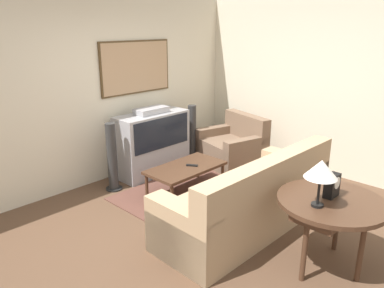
{
  "coord_description": "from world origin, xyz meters",
  "views": [
    {
      "loc": [
        -2.89,
        -2.57,
        2.29
      ],
      "look_at": [
        0.53,
        0.73,
        0.75
      ],
      "focal_mm": 35.0,
      "sensor_mm": 36.0,
      "label": 1
    }
  ],
  "objects_px": {
    "table_lamp": "(321,170)",
    "tv": "(153,143)",
    "console_table": "(331,206)",
    "couch": "(250,202)",
    "speaker_tower_right": "(192,135)",
    "coffee_table": "(186,169)",
    "speaker_tower_left": "(112,159)",
    "armchair": "(233,148)",
    "mantel_clock": "(332,186)"
  },
  "relations": [
    {
      "from": "couch",
      "to": "table_lamp",
      "type": "distance_m",
      "value": 1.22
    },
    {
      "from": "couch",
      "to": "speaker_tower_left",
      "type": "relative_size",
      "value": 2.33
    },
    {
      "from": "tv",
      "to": "armchair",
      "type": "bearing_deg",
      "value": -30.82
    },
    {
      "from": "coffee_table",
      "to": "console_table",
      "type": "height_order",
      "value": "console_table"
    },
    {
      "from": "couch",
      "to": "armchair",
      "type": "distance_m",
      "value": 2.07
    },
    {
      "from": "mantel_clock",
      "to": "speaker_tower_left",
      "type": "xyz_separation_m",
      "value": [
        -0.45,
        2.96,
        -0.37
      ]
    },
    {
      "from": "armchair",
      "to": "console_table",
      "type": "height_order",
      "value": "armchair"
    },
    {
      "from": "couch",
      "to": "speaker_tower_right",
      "type": "bearing_deg",
      "value": -118.67
    },
    {
      "from": "console_table",
      "to": "speaker_tower_left",
      "type": "height_order",
      "value": "speaker_tower_left"
    },
    {
      "from": "table_lamp",
      "to": "speaker_tower_right",
      "type": "bearing_deg",
      "value": 63.87
    },
    {
      "from": "couch",
      "to": "coffee_table",
      "type": "distance_m",
      "value": 1.21
    },
    {
      "from": "console_table",
      "to": "mantel_clock",
      "type": "relative_size",
      "value": 4.48
    },
    {
      "from": "mantel_clock",
      "to": "speaker_tower_right",
      "type": "distance_m",
      "value": 3.21
    },
    {
      "from": "armchair",
      "to": "coffee_table",
      "type": "xyz_separation_m",
      "value": [
        -1.34,
        -0.23,
        0.08
      ]
    },
    {
      "from": "couch",
      "to": "mantel_clock",
      "type": "height_order",
      "value": "mantel_clock"
    },
    {
      "from": "table_lamp",
      "to": "tv",
      "type": "bearing_deg",
      "value": 78.12
    },
    {
      "from": "console_table",
      "to": "speaker_tower_left",
      "type": "relative_size",
      "value": 1.02
    },
    {
      "from": "mantel_clock",
      "to": "speaker_tower_right",
      "type": "relative_size",
      "value": 0.23
    },
    {
      "from": "couch",
      "to": "speaker_tower_right",
      "type": "xyz_separation_m",
      "value": [
        1.16,
        2.04,
        0.13
      ]
    },
    {
      "from": "speaker_tower_right",
      "to": "tv",
      "type": "bearing_deg",
      "value": 174.5
    },
    {
      "from": "mantel_clock",
      "to": "coffee_table",
      "type": "bearing_deg",
      "value": 85.13
    },
    {
      "from": "tv",
      "to": "coffee_table",
      "type": "distance_m",
      "value": 0.95
    },
    {
      "from": "table_lamp",
      "to": "speaker_tower_left",
      "type": "relative_size",
      "value": 0.45
    },
    {
      "from": "coffee_table",
      "to": "speaker_tower_left",
      "type": "height_order",
      "value": "speaker_tower_left"
    },
    {
      "from": "armchair",
      "to": "coffee_table",
      "type": "bearing_deg",
      "value": -65.79
    },
    {
      "from": "tv",
      "to": "console_table",
      "type": "xyz_separation_m",
      "value": [
        -0.42,
        -3.08,
        0.15
      ]
    },
    {
      "from": "armchair",
      "to": "tv",
      "type": "bearing_deg",
      "value": -106.18
    },
    {
      "from": "table_lamp",
      "to": "mantel_clock",
      "type": "xyz_separation_m",
      "value": [
        0.28,
        -0.0,
        -0.24
      ]
    },
    {
      "from": "tv",
      "to": "mantel_clock",
      "type": "height_order",
      "value": "tv"
    },
    {
      "from": "speaker_tower_left",
      "to": "table_lamp",
      "type": "bearing_deg",
      "value": -86.63
    },
    {
      "from": "armchair",
      "to": "mantel_clock",
      "type": "distance_m",
      "value": 2.85
    },
    {
      "from": "mantel_clock",
      "to": "speaker_tower_right",
      "type": "height_order",
      "value": "speaker_tower_right"
    },
    {
      "from": "mantel_clock",
      "to": "armchair",
      "type": "bearing_deg",
      "value": 57.03
    },
    {
      "from": "console_table",
      "to": "tv",
      "type": "bearing_deg",
      "value": 82.18
    },
    {
      "from": "console_table",
      "to": "couch",
      "type": "bearing_deg",
      "value": 85.65
    },
    {
      "from": "coffee_table",
      "to": "mantel_clock",
      "type": "distance_m",
      "value": 2.18
    },
    {
      "from": "tv",
      "to": "table_lamp",
      "type": "distance_m",
      "value": 3.16
    },
    {
      "from": "armchair",
      "to": "console_table",
      "type": "distance_m",
      "value": 2.89
    },
    {
      "from": "mantel_clock",
      "to": "speaker_tower_left",
      "type": "distance_m",
      "value": 3.02
    },
    {
      "from": "tv",
      "to": "table_lamp",
      "type": "xyz_separation_m",
      "value": [
        -0.64,
        -3.04,
        0.57
      ]
    },
    {
      "from": "coffee_table",
      "to": "table_lamp",
      "type": "distance_m",
      "value": 2.28
    },
    {
      "from": "couch",
      "to": "speaker_tower_left",
      "type": "height_order",
      "value": "speaker_tower_left"
    },
    {
      "from": "speaker_tower_right",
      "to": "mantel_clock",
      "type": "bearing_deg",
      "value": -111.67
    },
    {
      "from": "tv",
      "to": "mantel_clock",
      "type": "relative_size",
      "value": 5.3
    },
    {
      "from": "couch",
      "to": "speaker_tower_left",
      "type": "xyz_separation_m",
      "value": [
        -0.46,
        2.04,
        0.13
      ]
    },
    {
      "from": "speaker_tower_left",
      "to": "console_table",
      "type": "bearing_deg",
      "value": -82.6
    },
    {
      "from": "coffee_table",
      "to": "console_table",
      "type": "bearing_deg",
      "value": -96.35
    },
    {
      "from": "armchair",
      "to": "table_lamp",
      "type": "xyz_separation_m",
      "value": [
        -1.8,
        -2.35,
        0.78
      ]
    },
    {
      "from": "coffee_table",
      "to": "mantel_clock",
      "type": "relative_size",
      "value": 4.95
    },
    {
      "from": "tv",
      "to": "speaker_tower_right",
      "type": "bearing_deg",
      "value": -5.5
    }
  ]
}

